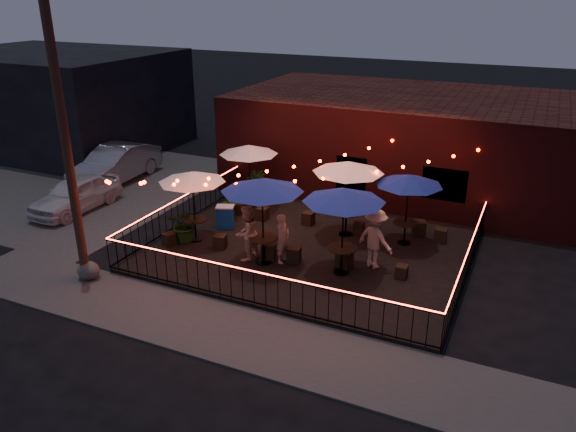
% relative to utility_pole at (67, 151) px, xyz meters
% --- Properties ---
extents(ground, '(110.00, 110.00, 0.00)m').
position_rel_utility_pole_xyz_m(ground, '(5.40, 2.60, -4.00)').
color(ground, black).
rests_on(ground, ground).
extents(patio, '(10.00, 8.00, 0.15)m').
position_rel_utility_pole_xyz_m(patio, '(5.40, 4.60, -3.92)').
color(patio, black).
rests_on(patio, ground).
extents(sidewalk, '(18.00, 2.50, 0.05)m').
position_rel_utility_pole_xyz_m(sidewalk, '(5.40, -0.65, -3.98)').
color(sidewalk, '#403D3B').
rests_on(sidewalk, ground).
extents(parking_lot, '(11.00, 12.00, 0.02)m').
position_rel_utility_pole_xyz_m(parking_lot, '(-6.60, 6.60, -3.99)').
color(parking_lot, '#403D3B').
rests_on(parking_lot, ground).
extents(brick_building, '(14.00, 8.00, 4.00)m').
position_rel_utility_pole_xyz_m(brick_building, '(6.40, 12.59, -2.00)').
color(brick_building, '#3A100F').
rests_on(brick_building, ground).
extents(background_building, '(12.00, 9.00, 5.00)m').
position_rel_utility_pole_xyz_m(background_building, '(-12.60, 11.60, -1.50)').
color(background_building, black).
rests_on(background_building, ground).
extents(utility_pole, '(0.26, 0.26, 8.00)m').
position_rel_utility_pole_xyz_m(utility_pole, '(0.00, 0.00, 0.00)').
color(utility_pole, '#3B2518').
rests_on(utility_pole, ground).
extents(fence_front, '(10.00, 0.04, 1.04)m').
position_rel_utility_pole_xyz_m(fence_front, '(5.40, 0.60, -3.34)').
color(fence_front, black).
rests_on(fence_front, patio).
extents(fence_left, '(0.04, 8.00, 1.04)m').
position_rel_utility_pole_xyz_m(fence_left, '(0.40, 4.60, -3.34)').
color(fence_left, black).
rests_on(fence_left, patio).
extents(fence_right, '(0.04, 8.00, 1.04)m').
position_rel_utility_pole_xyz_m(fence_right, '(10.40, 4.60, -3.34)').
color(fence_right, black).
rests_on(fence_right, patio).
extents(festoon_lights, '(10.02, 8.72, 1.32)m').
position_rel_utility_pole_xyz_m(festoon_lights, '(4.39, 4.30, -1.48)').
color(festoon_lights, '#FF1A00').
rests_on(festoon_lights, ground).
extents(cafe_table_0, '(2.84, 2.84, 2.44)m').
position_rel_utility_pole_xyz_m(cafe_table_0, '(1.60, 3.53, -1.62)').
color(cafe_table_0, black).
rests_on(cafe_table_0, patio).
extents(cafe_table_1, '(2.76, 2.76, 2.48)m').
position_rel_utility_pole_xyz_m(cafe_table_1, '(1.77, 7.12, -1.59)').
color(cafe_table_1, black).
rests_on(cafe_table_1, patio).
extents(cafe_table_2, '(3.26, 3.26, 2.77)m').
position_rel_utility_pole_xyz_m(cafe_table_2, '(4.47, 2.98, -1.32)').
color(cafe_table_2, black).
rests_on(cafe_table_2, patio).
extents(cafe_table_3, '(2.93, 2.93, 2.66)m').
position_rel_utility_pole_xyz_m(cafe_table_3, '(6.11, 6.08, -1.42)').
color(cafe_table_3, black).
rests_on(cafe_table_3, patio).
extents(cafe_table_4, '(3.19, 3.19, 2.68)m').
position_rel_utility_pole_xyz_m(cafe_table_4, '(6.91, 3.35, -1.40)').
color(cafe_table_4, black).
rests_on(cafe_table_4, patio).
extents(cafe_table_5, '(2.26, 2.26, 2.43)m').
position_rel_utility_pole_xyz_m(cafe_table_5, '(8.13, 6.23, -1.63)').
color(cafe_table_5, black).
rests_on(cafe_table_5, patio).
extents(bistro_chair_0, '(0.47, 0.47, 0.43)m').
position_rel_utility_pole_xyz_m(bistro_chair_0, '(1.03, 2.79, -3.64)').
color(bistro_chair_0, black).
rests_on(bistro_chair_0, patio).
extents(bistro_chair_1, '(0.46, 0.46, 0.45)m').
position_rel_utility_pole_xyz_m(bistro_chair_1, '(2.69, 3.32, -3.62)').
color(bistro_chair_1, black).
rests_on(bistro_chair_1, patio).
extents(bistro_chair_2, '(0.41, 0.41, 0.41)m').
position_rel_utility_pole_xyz_m(bistro_chair_2, '(1.80, 6.24, -3.64)').
color(bistro_chair_2, black).
rests_on(bistro_chair_2, patio).
extents(bistro_chair_3, '(0.40, 0.40, 0.46)m').
position_rel_utility_pole_xyz_m(bistro_chair_3, '(2.85, 6.09, -3.62)').
color(bistro_chair_3, black).
rests_on(bistro_chair_3, patio).
extents(bistro_chair_4, '(0.53, 0.53, 0.51)m').
position_rel_utility_pole_xyz_m(bistro_chair_4, '(4.52, 3.26, -3.59)').
color(bistro_chair_4, black).
rests_on(bistro_chair_4, patio).
extents(bistro_chair_5, '(0.45, 0.45, 0.47)m').
position_rel_utility_pole_xyz_m(bistro_chair_5, '(5.31, 3.46, -3.62)').
color(bistro_chair_5, black).
rests_on(bistro_chair_5, patio).
extents(bistro_chair_6, '(0.41, 0.41, 0.46)m').
position_rel_utility_pole_xyz_m(bistro_chair_6, '(4.56, 6.39, -3.62)').
color(bistro_chair_6, black).
rests_on(bistro_chair_6, patio).
extents(bistro_chair_7, '(0.37, 0.37, 0.42)m').
position_rel_utility_pole_xyz_m(bistro_chair_7, '(6.50, 6.35, -3.64)').
color(bistro_chair_7, black).
rests_on(bistro_chair_7, patio).
extents(bistro_chair_8, '(0.51, 0.51, 0.51)m').
position_rel_utility_pole_xyz_m(bistro_chair_8, '(6.88, 3.72, -3.59)').
color(bistro_chair_8, black).
rests_on(bistro_chair_8, patio).
extents(bistro_chair_9, '(0.34, 0.34, 0.40)m').
position_rel_utility_pole_xyz_m(bistro_chair_9, '(8.65, 3.79, -3.65)').
color(bistro_chair_9, black).
rests_on(bistro_chair_9, patio).
extents(bistro_chair_10, '(0.55, 0.55, 0.50)m').
position_rel_utility_pole_xyz_m(bistro_chair_10, '(8.43, 7.13, -3.60)').
color(bistro_chair_10, black).
rests_on(bistro_chair_10, patio).
extents(bistro_chair_11, '(0.41, 0.41, 0.46)m').
position_rel_utility_pole_xyz_m(bistro_chair_11, '(9.22, 6.88, -3.62)').
color(bistro_chair_11, black).
rests_on(bistro_chair_11, patio).
extents(patron_a, '(0.43, 0.61, 1.59)m').
position_rel_utility_pole_xyz_m(patron_a, '(5.00, 3.28, -3.05)').
color(patron_a, tan).
rests_on(patron_a, patio).
extents(patron_b, '(0.86, 1.00, 1.81)m').
position_rel_utility_pole_xyz_m(patron_b, '(3.89, 2.96, -2.94)').
color(patron_b, beige).
rests_on(patron_b, patio).
extents(patron_c, '(1.39, 1.10, 1.89)m').
position_rel_utility_pole_xyz_m(patron_c, '(7.70, 4.14, -2.91)').
color(patron_c, '#D3AB86').
rests_on(patron_c, patio).
extents(potted_shrub_a, '(1.35, 1.26, 1.23)m').
position_rel_utility_pole_xyz_m(potted_shrub_a, '(1.37, 3.30, -3.24)').
color(potted_shrub_a, '#16350F').
rests_on(potted_shrub_a, patio).
extents(potted_shrub_b, '(0.87, 0.79, 1.31)m').
position_rel_utility_pole_xyz_m(potted_shrub_b, '(1.72, 5.68, -3.20)').
color(potted_shrub_b, '#11370D').
rests_on(potted_shrub_b, patio).
extents(potted_shrub_c, '(0.81, 0.81, 1.37)m').
position_rel_utility_pole_xyz_m(potted_shrub_c, '(1.89, 7.44, -3.16)').
color(potted_shrub_c, '#0E360A').
rests_on(potted_shrub_c, patio).
extents(cooler, '(0.75, 0.65, 0.82)m').
position_rel_utility_pole_xyz_m(cooler, '(1.99, 4.87, -3.43)').
color(cooler, '#104DB5').
rests_on(cooler, patio).
extents(boulder, '(0.95, 0.86, 0.62)m').
position_rel_utility_pole_xyz_m(boulder, '(0.09, 0.03, -3.69)').
color(boulder, '#454540').
rests_on(boulder, ground).
extents(car_white, '(1.63, 3.97, 1.35)m').
position_rel_utility_pole_xyz_m(car_white, '(-4.39, 4.22, -3.33)').
color(car_white, silver).
rests_on(car_white, ground).
extents(car_silver, '(1.90, 4.93, 1.60)m').
position_rel_utility_pole_xyz_m(car_silver, '(-5.34, 7.66, -3.20)').
color(car_silver, '#A3A2A9').
rests_on(car_silver, ground).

